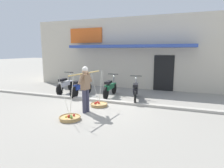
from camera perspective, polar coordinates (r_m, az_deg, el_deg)
name	(u,v)px	position (r m, az deg, el deg)	size (l,w,h in m)	color
ground_plane	(100,106)	(7.84, -3.77, -6.69)	(90.00, 90.00, 0.00)	gray
sidewalk_curb	(106,101)	(8.45, -1.82, -5.11)	(20.00, 0.24, 0.10)	#AEA89C
fruit_vendor	(85,86)	(6.93, -7.97, -0.66)	(0.29, 1.78, 1.70)	#38384C
fruit_basket_left_side	(70,118)	(6.48, -12.52, -9.83)	(0.71, 0.71, 1.45)	tan
fruit_basket_right_side	(99,104)	(7.86, -3.96, -6.12)	(0.71, 0.71, 1.45)	tan
motorcycle_nearest_shop	(65,85)	(10.51, -13.89, -0.18)	(0.54, 1.82, 1.09)	black
motorcycle_second_in_row	(81,87)	(9.60, -9.27, -0.95)	(0.54, 1.82, 1.09)	black
motorcycle_third_in_row	(110,88)	(9.39, -0.61, -1.06)	(0.54, 1.82, 1.09)	black
motorcycle_end_of_row	(136,91)	(8.71, 7.08, -2.00)	(0.60, 1.80, 1.09)	black
storefront_building	(140,53)	(13.84, 8.31, 9.22)	(13.00, 6.00, 4.20)	beige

